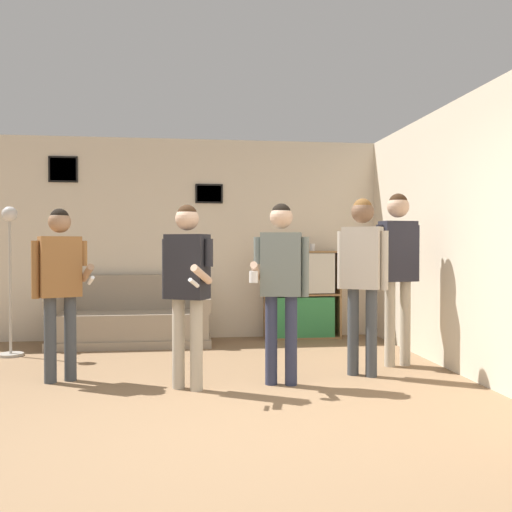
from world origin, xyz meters
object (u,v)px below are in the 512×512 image
Objects in this scene: person_spectator_far_right at (398,259)px; person_player_foreground_left at (60,276)px; person_spectator_near_bookshelf at (362,267)px; drinking_cup at (312,247)px; person_watcher_holding_cup at (281,274)px; couch at (132,322)px; person_player_foreground_center at (187,277)px; bookshelf at (302,295)px; floor_lamp at (10,263)px.

person_player_foreground_left is at bearing -175.32° from person_spectator_far_right.
person_spectator_near_bookshelf reaches higher than drinking_cup.
person_spectator_near_bookshelf is (0.84, 0.25, 0.05)m from person_watcher_holding_cup.
couch is 3.44m from person_spectator_far_right.
person_player_foreground_center is at bearing -123.46° from drinking_cup.
drinking_cup is (0.87, 2.52, 0.23)m from person_watcher_holding_cup.
bookshelf is 2.32m from person_spectator_near_bookshelf.
person_player_foreground_left is at bearing -141.80° from bookshelf.
bookshelf is 0.74× the size of person_player_foreground_left.
bookshelf is 2.66m from person_watcher_holding_cup.
person_spectator_near_bookshelf is at bearing -90.70° from drinking_cup.
person_spectator_far_right reaches higher than floor_lamp.
person_spectator_far_right is (0.51, 0.39, 0.07)m from person_spectator_near_bookshelf.
floor_lamp reaches higher than person_watcher_holding_cup.
person_player_foreground_center is 0.90× the size of person_spectator_far_right.
person_spectator_far_right is at bearing 25.65° from person_watcher_holding_cup.
drinking_cup is at bearing 89.30° from person_spectator_near_bookshelf.
person_spectator_far_right reaches higher than person_player_foreground_center.
person_spectator_near_bookshelf is at bearing 10.65° from person_player_foreground_center.
person_spectator_near_bookshelf is (3.67, -1.46, -0.00)m from floor_lamp.
floor_lamp is at bearing -154.85° from couch.
couch is 2.87m from person_watcher_holding_cup.
floor_lamp reaches higher than person_player_foreground_center.
person_spectator_near_bookshelf is (0.11, -2.27, 0.47)m from bookshelf.
person_player_foreground_left is 0.89× the size of person_spectator_far_right.
person_watcher_holding_cup is at bearing -56.66° from couch.
person_watcher_holding_cup reaches higher than bookshelf.
floor_lamp is at bearing 165.66° from person_spectator_far_right.
person_spectator_near_bookshelf is at bearing -142.29° from person_spectator_far_right.
drinking_cup reaches higher than bookshelf.
person_watcher_holding_cup is 0.91× the size of person_spectator_far_right.
floor_lamp reaches higher than person_player_foreground_left.
person_spectator_near_bookshelf is 17.51× the size of drinking_cup.
drinking_cup is (-0.48, 1.88, 0.11)m from person_spectator_far_right.
floor_lamp is 3.31m from person_watcher_holding_cup.
person_spectator_near_bookshelf is at bearing -21.72° from floor_lamp.
couch is 1.17× the size of floor_lamp.
floor_lamp is 3.95m from person_spectator_near_bookshelf.
person_spectator_far_right reaches higher than person_watcher_holding_cup.
person_player_foreground_center reaches higher than person_player_foreground_left.
person_player_foreground_center is 0.84m from person_watcher_holding_cup.
drinking_cup is (3.70, 0.81, 0.18)m from floor_lamp.
person_spectator_far_right is 18.42× the size of drinking_cup.
floor_lamp is 3.79m from drinking_cup.
floor_lamp is (-1.30, -0.61, 0.77)m from couch.
bookshelf is at bearing -179.64° from drinking_cup.
person_player_foreground_left is (-2.73, -2.15, 0.39)m from bookshelf.
person_watcher_holding_cup is at bearing -10.56° from person_player_foreground_left.
person_watcher_holding_cup reaches higher than couch.
floor_lamp is at bearing 158.28° from person_spectator_near_bookshelf.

